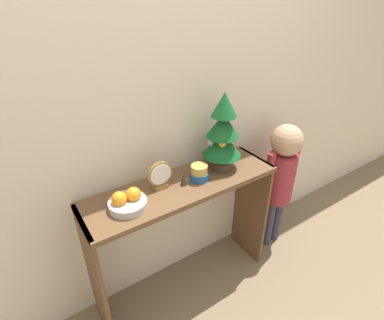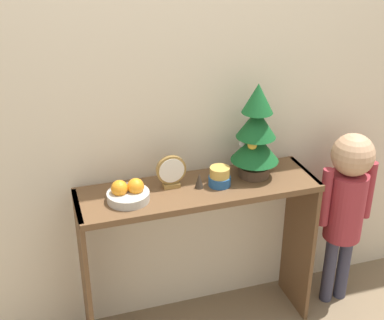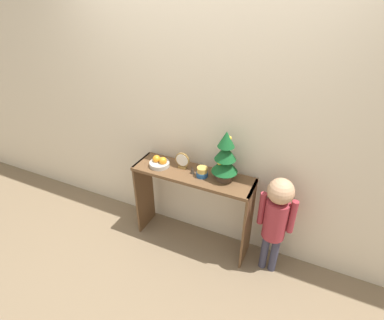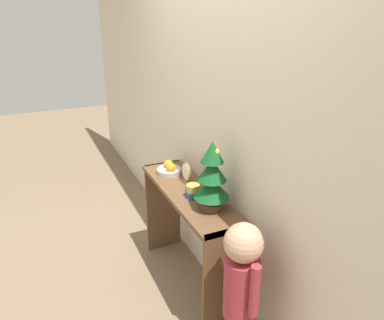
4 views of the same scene
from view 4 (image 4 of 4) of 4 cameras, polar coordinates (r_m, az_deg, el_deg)
name	(u,v)px [view 4 (image 4 of 4)]	position (r m, az deg, el deg)	size (l,w,h in m)	color
ground_plane	(170,289)	(3.04, -3.44, -19.06)	(12.00, 12.00, 0.00)	#7A664C
back_wall	(217,127)	(2.55, 3.82, 5.01)	(7.00, 0.05, 2.50)	beige
console_table	(189,215)	(2.73, -0.47, -8.43)	(1.12, 0.33, 0.81)	brown
mini_tree	(212,177)	(2.31, 3.05, -2.62)	(0.23, 0.23, 0.46)	#4C3828
fruit_bowl	(169,169)	(2.88, -3.49, -1.43)	(0.19, 0.19, 0.10)	#B7B2A8
singing_bowl	(193,191)	(2.53, 0.16, -4.78)	(0.10, 0.10, 0.09)	#235189
desk_clock	(187,173)	(2.71, -0.83, -2.04)	(0.14, 0.04, 0.16)	olive
figurine	(188,186)	(2.61, -0.62, -3.98)	(0.04, 0.04, 0.07)	#382D23
child_figure	(241,280)	(2.14, 7.55, -17.66)	(0.30, 0.21, 0.99)	#38384C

